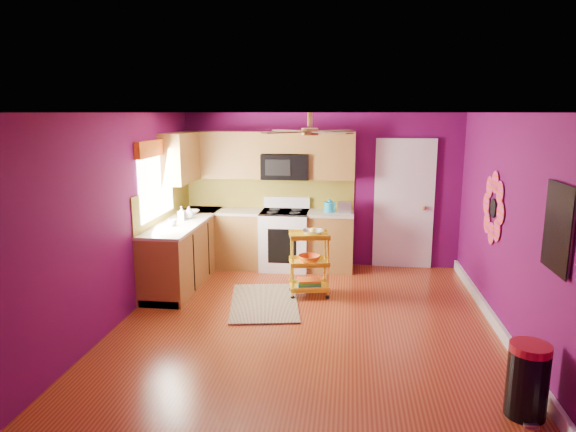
# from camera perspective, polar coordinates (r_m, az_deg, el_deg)

# --- Properties ---
(ground) EXTENTS (5.00, 5.00, 0.00)m
(ground) POSITION_cam_1_polar(r_m,az_deg,el_deg) (6.37, 2.12, -11.69)
(ground) COLOR maroon
(ground) RESTS_ON ground
(room_envelope) EXTENTS (4.54, 5.04, 2.52)m
(room_envelope) POSITION_cam_1_polar(r_m,az_deg,el_deg) (5.92, 2.49, 3.00)
(room_envelope) COLOR #590A4A
(room_envelope) RESTS_ON ground
(lower_cabinets) EXTENTS (2.81, 2.31, 0.94)m
(lower_cabinets) POSITION_cam_1_polar(r_m,az_deg,el_deg) (8.13, -6.26, -3.34)
(lower_cabinets) COLOR brown
(lower_cabinets) RESTS_ON ground
(electric_range) EXTENTS (0.76, 0.66, 1.13)m
(electric_range) POSITION_cam_1_polar(r_m,az_deg,el_deg) (8.32, -0.36, -2.58)
(electric_range) COLOR white
(electric_range) RESTS_ON ground
(upper_cabinetry) EXTENTS (2.80, 2.30, 1.26)m
(upper_cabinetry) POSITION_cam_1_polar(r_m,az_deg,el_deg) (8.22, -5.20, 6.51)
(upper_cabinetry) COLOR brown
(upper_cabinetry) RESTS_ON ground
(left_window) EXTENTS (0.08, 1.35, 1.08)m
(left_window) POSITION_cam_1_polar(r_m,az_deg,el_deg) (7.43, -14.42, 5.19)
(left_window) COLOR white
(left_window) RESTS_ON ground
(panel_door) EXTENTS (0.95, 0.11, 2.15)m
(panel_door) POSITION_cam_1_polar(r_m,az_deg,el_deg) (8.48, 12.74, 1.14)
(panel_door) COLOR white
(panel_door) RESTS_ON ground
(right_wall_art) EXTENTS (0.04, 2.74, 1.04)m
(right_wall_art) POSITION_cam_1_polar(r_m,az_deg,el_deg) (5.87, 24.17, 0.04)
(right_wall_art) COLOR black
(right_wall_art) RESTS_ON ground
(ceiling_fan) EXTENTS (1.01, 1.01, 0.26)m
(ceiling_fan) POSITION_cam_1_polar(r_m,az_deg,el_deg) (6.06, 2.44, 9.44)
(ceiling_fan) COLOR #BF8C3F
(ceiling_fan) RESTS_ON ground
(shag_rug) EXTENTS (1.10, 1.55, 0.02)m
(shag_rug) POSITION_cam_1_polar(r_m,az_deg,el_deg) (6.94, -2.66, -9.57)
(shag_rug) COLOR black
(shag_rug) RESTS_ON ground
(rolling_cart) EXTENTS (0.60, 0.48, 0.96)m
(rolling_cart) POSITION_cam_1_polar(r_m,az_deg,el_deg) (7.09, 2.43, -5.00)
(rolling_cart) COLOR yellow
(rolling_cart) RESTS_ON ground
(trash_can) EXTENTS (0.34, 0.37, 0.64)m
(trash_can) POSITION_cam_1_polar(r_m,az_deg,el_deg) (4.89, 25.07, -16.21)
(trash_can) COLOR black
(trash_can) RESTS_ON ground
(teal_kettle) EXTENTS (0.18, 0.18, 0.21)m
(teal_kettle) POSITION_cam_1_polar(r_m,az_deg,el_deg) (8.20, 4.63, 1.03)
(teal_kettle) COLOR teal
(teal_kettle) RESTS_ON lower_cabinets
(toaster) EXTENTS (0.22, 0.15, 0.18)m
(toaster) POSITION_cam_1_polar(r_m,az_deg,el_deg) (8.15, 6.28, 0.99)
(toaster) COLOR beige
(toaster) RESTS_ON lower_cabinets
(soap_bottle_a) EXTENTS (0.09, 0.10, 0.21)m
(soap_bottle_a) POSITION_cam_1_polar(r_m,az_deg,el_deg) (7.69, -11.73, 0.29)
(soap_bottle_a) COLOR #EA3F72
(soap_bottle_a) RESTS_ON lower_cabinets
(soap_bottle_b) EXTENTS (0.14, 0.14, 0.18)m
(soap_bottle_b) POSITION_cam_1_polar(r_m,az_deg,el_deg) (7.80, -10.96, 0.38)
(soap_bottle_b) COLOR white
(soap_bottle_b) RESTS_ON lower_cabinets
(counter_dish) EXTENTS (0.24, 0.24, 0.06)m
(counter_dish) POSITION_cam_1_polar(r_m,az_deg,el_deg) (8.15, -10.69, 0.41)
(counter_dish) COLOR white
(counter_dish) RESTS_ON lower_cabinets
(counter_cup) EXTENTS (0.11, 0.11, 0.09)m
(counter_cup) POSITION_cam_1_polar(r_m,az_deg,el_deg) (7.34, -12.70, -0.75)
(counter_cup) COLOR white
(counter_cup) RESTS_ON lower_cabinets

